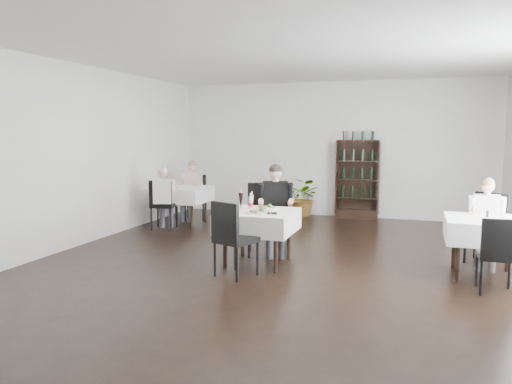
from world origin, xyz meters
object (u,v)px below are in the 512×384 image
Objects in this scene: main_table at (258,221)px; potted_tree at (304,197)px; diner_main at (276,202)px; wine_shelf at (357,180)px.

main_table is 1.19× the size of potted_tree.
main_table is at bearing -97.68° from diner_main.
wine_shelf reaches higher than main_table.
potted_tree is at bearing 95.43° from diner_main.
diner_main reaches higher than main_table.
main_table is 0.74× the size of diner_main.
diner_main reaches higher than potted_tree.
potted_tree is 0.62× the size of diner_main.
wine_shelf reaches higher than diner_main.
wine_shelf reaches higher than potted_tree.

